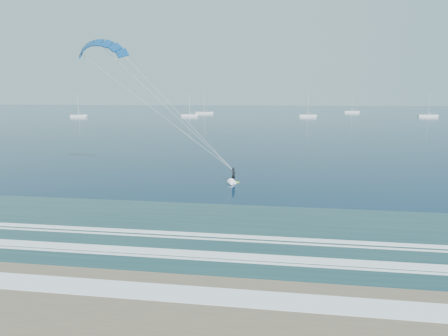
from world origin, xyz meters
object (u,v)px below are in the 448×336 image
sailboat_0 (79,116)px  sailboat_5 (428,116)px  sailboat_1 (190,115)px  sailboat_4 (352,112)px  sailboat_2 (204,113)px  kitesurfer_rig (168,109)px  sailboat_3 (308,116)px

sailboat_0 → sailboat_5: sailboat_5 is taller
sailboat_5 → sailboat_1: bearing=-173.6°
sailboat_0 → sailboat_4: sailboat_4 is taller
sailboat_0 → sailboat_5: bearing=9.0°
sailboat_2 → sailboat_5: sailboat_2 is taller
kitesurfer_rig → sailboat_1: size_ratio=1.72×
kitesurfer_rig → sailboat_4: 237.91m
kitesurfer_rig → sailboat_5: kitesurfer_rig is taller
sailboat_2 → sailboat_0: bearing=-140.4°
sailboat_0 → sailboat_3: size_ratio=0.97×
kitesurfer_rig → sailboat_3: 174.85m
sailboat_4 → sailboat_0: bearing=-153.1°
kitesurfer_rig → sailboat_4: (59.22, 230.25, -8.98)m
kitesurfer_rig → sailboat_2: kitesurfer_rig is taller
kitesurfer_rig → sailboat_0: size_ratio=1.77×
sailboat_1 → kitesurfer_rig: bearing=-77.5°
sailboat_4 → sailboat_5: bearing=-56.6°
kitesurfer_rig → sailboat_4: kitesurfer_rig is taller
sailboat_2 → sailboat_3: sailboat_2 is taller
sailboat_1 → sailboat_3: sailboat_3 is taller
sailboat_5 → sailboat_4: bearing=123.4°
sailboat_2 → sailboat_4: 99.26m
sailboat_0 → sailboat_2: bearing=39.6°
kitesurfer_rig → sailboat_3: (27.13, 172.50, -8.98)m
sailboat_5 → sailboat_2: bearing=171.5°
kitesurfer_rig → sailboat_5: 203.55m
sailboat_1 → sailboat_4: bearing=33.2°
kitesurfer_rig → sailboat_2: (-35.57, 200.78, -8.97)m
sailboat_3 → sailboat_2: bearing=155.7°
kitesurfer_rig → sailboat_1: kitesurfer_rig is taller
sailboat_1 → sailboat_2: bearing=87.4°
sailboat_0 → sailboat_1: size_ratio=0.97×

